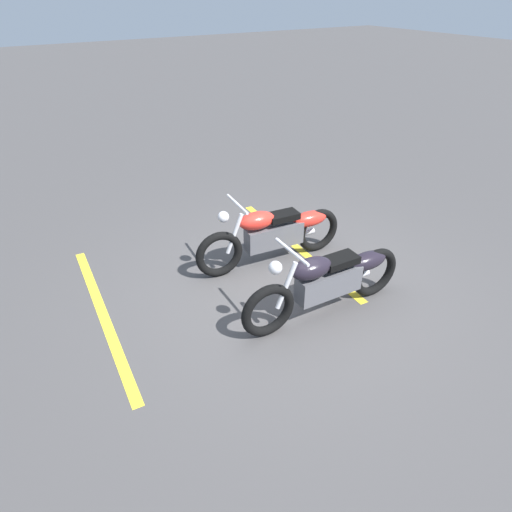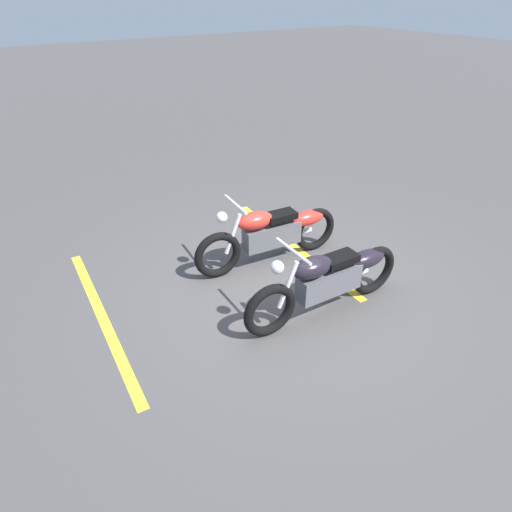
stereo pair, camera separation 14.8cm
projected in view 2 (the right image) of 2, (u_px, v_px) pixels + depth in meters
name	position (u px, v px, depth m)	size (l,w,h in m)	color
ground_plane	(289.00, 286.00, 5.98)	(60.00, 60.00, 0.00)	#474444
motorcycle_bright_foreground	(272.00, 233.00, 6.28)	(2.23, 0.62, 1.04)	black
motorcycle_dark_foreground	(330.00, 279.00, 5.31)	(2.23, 0.62, 1.04)	black
parking_stripe_near	(293.00, 246.00, 6.87)	(3.20, 0.12, 0.01)	yellow
parking_stripe_mid	(102.00, 317.00, 5.42)	(3.20, 0.12, 0.01)	yellow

